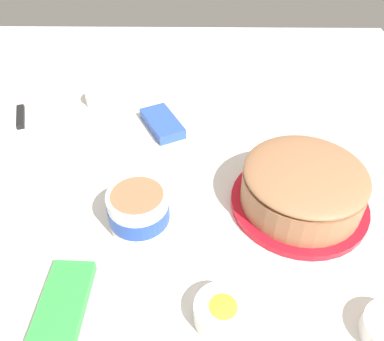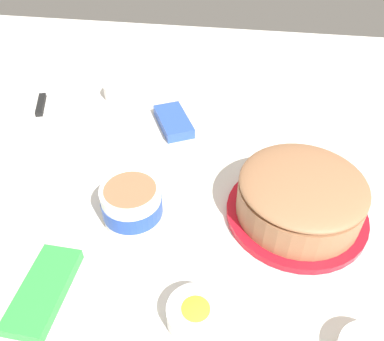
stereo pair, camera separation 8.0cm
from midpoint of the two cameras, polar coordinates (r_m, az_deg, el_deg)
ground_plane at (r=0.86m, az=-4.35°, el=0.29°), size 1.54×1.54×0.00m
frosted_cake at (r=0.76m, az=18.00°, el=-3.95°), size 0.26×0.26×0.10m
frosting_tub at (r=0.73m, az=-5.45°, el=-4.86°), size 0.11×0.11×0.08m
spreading_knife at (r=1.15m, az=-18.55°, el=10.08°), size 0.23×0.09×0.01m
sprinkle_bowl_yellow at (r=0.63m, az=4.40°, el=-19.84°), size 0.09×0.09×0.04m
sprinkle_bowl_rainbow at (r=1.09m, az=-8.20°, el=11.14°), size 0.08×0.08×0.04m
candy_box_lower at (r=0.68m, az=-17.09°, el=-16.14°), size 0.16×0.07×0.02m
candy_box_upper at (r=0.97m, az=-0.28°, el=6.90°), size 0.15×0.12×0.02m
paper_napkin at (r=0.92m, az=-21.49°, el=0.30°), size 0.20×0.20×0.01m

